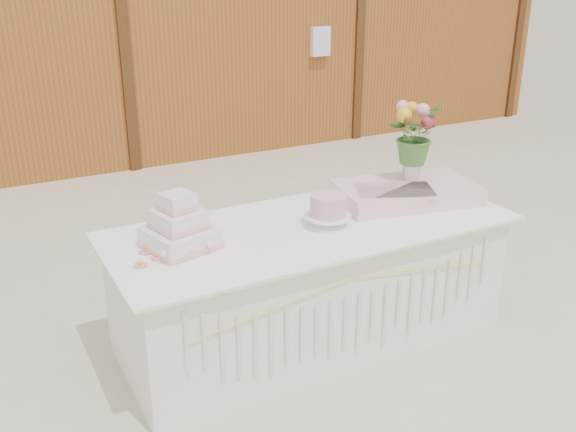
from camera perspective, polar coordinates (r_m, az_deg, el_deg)
name	(u,v)px	position (r m, az deg, el deg)	size (l,w,h in m)	color
ground	(310,338)	(4.11, 2.00, -10.76)	(80.00, 80.00, 0.00)	beige
barn	(81,6)	(9.17, -17.89, 17.36)	(12.60, 4.60, 3.30)	#934D1E
cake_table	(312,283)	(3.91, 2.11, -5.99)	(2.40, 1.00, 0.77)	white
wedding_cake	(180,230)	(3.46, -9.62, -1.20)	(0.41, 0.41, 0.31)	white
pink_cake_stand	(328,209)	(3.70, 3.59, 0.63)	(0.27, 0.27, 0.19)	white
satin_runner	(406,192)	(4.19, 10.42, 2.09)	(0.87, 0.51, 0.11)	#FCD3CB
flower_vase	(412,167)	(4.26, 10.94, 4.28)	(0.11, 0.11, 0.15)	#BABABF
bouquet	(415,127)	(4.19, 11.19, 7.77)	(0.34, 0.30, 0.38)	#3D702D
loose_flowers	(141,254)	(3.45, -12.96, -3.29)	(0.15, 0.37, 0.02)	#CE7E8E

